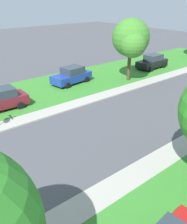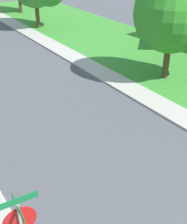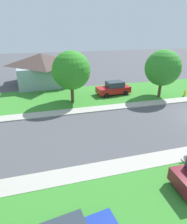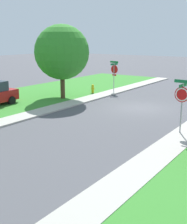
# 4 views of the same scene
# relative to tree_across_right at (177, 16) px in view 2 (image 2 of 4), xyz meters

# --- Properties ---
(sidewalk_east) EXTENTS (1.40, 56.00, 0.10)m
(sidewalk_east) POSITION_rel_tree_across_right_xyz_m (-2.89, 0.78, -3.58)
(sidewalk_east) COLOR #ADA89E
(sidewalk_east) RESTS_ON ground
(lawn_east) EXTENTS (8.00, 56.00, 0.08)m
(lawn_east) POSITION_rel_tree_across_right_xyz_m (1.81, 0.78, -3.59)
(lawn_east) COLOR #38842D
(lawn_east) RESTS_ON ground
(tree_across_right) EXTENTS (4.54, 4.23, 5.88)m
(tree_across_right) POSITION_rel_tree_across_right_xyz_m (0.00, 0.00, 0.00)
(tree_across_right) COLOR #4C3823
(tree_across_right) RESTS_ON ground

